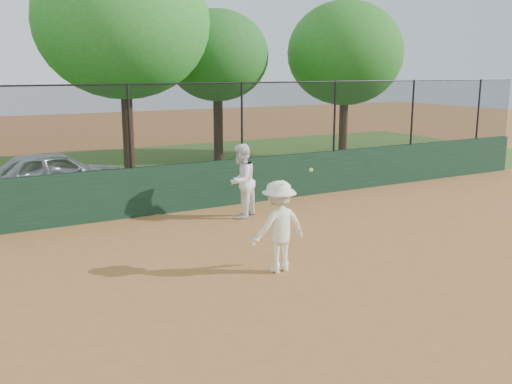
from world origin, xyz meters
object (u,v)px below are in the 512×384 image
parked_car (55,174)px  tree_3 (217,56)px  player_second (241,181)px  tree_2 (123,22)px  player_main (279,226)px  tree_4 (346,53)px

parked_car → tree_3: tree_3 is taller
player_second → tree_2: (-0.84, 6.29, 4.05)m
parked_car → player_second: player_second is taller
parked_car → tree_2: (2.66, 1.79, 4.29)m
tree_3 → player_main: bearing=-110.5°
tree_2 → tree_4: tree_2 is taller
parked_car → tree_3: (6.58, 3.22, 3.33)m
player_second → tree_3: 8.87m
player_second → player_main: size_ratio=0.95×
parked_car → player_main: 8.48m
tree_3 → tree_4: (5.17, -1.00, 0.13)m
tree_2 → tree_4: (9.09, 0.43, -0.83)m
tree_2 → tree_3: 4.28m
tree_3 → tree_4: size_ratio=0.92×
tree_3 → parked_car: bearing=-153.9°
player_second → tree_3: tree_3 is taller
player_main → tree_4: tree_4 is taller
player_second → tree_2: 7.53m
parked_car → tree_3: size_ratio=0.68×
player_second → tree_4: 11.12m
tree_2 → tree_4: 9.14m
player_second → tree_4: bearing=-176.1°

